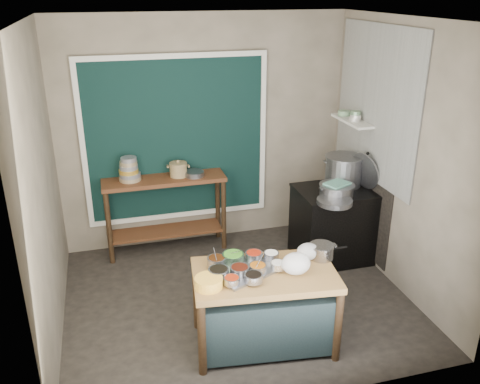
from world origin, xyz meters
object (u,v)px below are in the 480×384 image
object	(u,v)px
stove_block	(334,225)
yellow_basin	(209,283)
utensil_cup	(132,178)
steamer	(337,190)
stock_pot	(343,171)
saucepan	(321,251)
prep_table	(264,308)
condiment_tray	(245,271)
back_counter	(166,214)
ceramic_crock	(178,170)

from	to	relation	value
stove_block	yellow_basin	xyz separation A→B (m)	(-1.82, -1.40, 0.37)
utensil_cup	steamer	distance (m)	2.35
stock_pot	saucepan	bearing A→B (deg)	-122.69
prep_table	condiment_tray	world-z (taller)	condiment_tray
back_counter	stove_block	world-z (taller)	back_counter
prep_table	stove_block	size ratio (longest dim) A/B	1.39
prep_table	back_counter	bearing A→B (deg)	113.47
back_counter	utensil_cup	xyz separation A→B (m)	(-0.37, -0.01, 0.52)
condiment_tray	stock_pot	world-z (taller)	stock_pot
condiment_tray	stove_block	bearing A→B (deg)	40.34
steamer	back_counter	bearing A→B (deg)	154.08
utensil_cup	ceramic_crock	xyz separation A→B (m)	(0.55, 0.02, 0.03)
stove_block	steamer	world-z (taller)	steamer
yellow_basin	stock_pot	size ratio (longest dim) A/B	0.52
yellow_basin	utensil_cup	distance (m)	2.18
back_counter	stock_pot	distance (m)	2.19
prep_table	saucepan	bearing A→B (deg)	17.38
back_counter	saucepan	bearing A→B (deg)	-58.57
prep_table	condiment_tray	bearing A→B (deg)	169.60
prep_table	steamer	distance (m)	1.77
saucepan	utensil_cup	distance (m)	2.47
ceramic_crock	yellow_basin	bearing A→B (deg)	-92.67
stove_block	yellow_basin	distance (m)	2.33
yellow_basin	saucepan	size ratio (longest dim) A/B	0.98
prep_table	utensil_cup	xyz separation A→B (m)	(-0.97, 2.02, 0.62)
yellow_basin	steamer	size ratio (longest dim) A/B	0.58
stove_block	utensil_cup	world-z (taller)	utensil_cup
utensil_cup	stock_pot	bearing A→B (deg)	-13.86
stove_block	utensil_cup	bearing A→B (deg)	162.43
back_counter	stove_block	bearing A→B (deg)	-21.02
back_counter	ceramic_crock	size ratio (longest dim) A/B	6.56
yellow_basin	steamer	world-z (taller)	steamer
stove_block	condiment_tray	distance (m)	1.96
utensil_cup	steamer	bearing A→B (deg)	-21.74
saucepan	ceramic_crock	world-z (taller)	ceramic_crock
prep_table	yellow_basin	size ratio (longest dim) A/B	5.33
condiment_tray	yellow_basin	distance (m)	0.39
prep_table	ceramic_crock	size ratio (longest dim) A/B	5.65
saucepan	steamer	bearing A→B (deg)	59.62
condiment_tray	yellow_basin	size ratio (longest dim) A/B	2.26
utensil_cup	steamer	world-z (taller)	utensil_cup
back_counter	steamer	world-z (taller)	steamer
utensil_cup	stock_pot	xyz separation A→B (m)	(2.40, -0.59, 0.06)
stock_pot	yellow_basin	bearing A→B (deg)	-141.82
condiment_tray	ceramic_crock	world-z (taller)	ceramic_crock
yellow_basin	saucepan	bearing A→B (deg)	10.70
steamer	yellow_basin	bearing A→B (deg)	-144.26
prep_table	utensil_cup	world-z (taller)	utensil_cup
prep_table	utensil_cup	distance (m)	2.32
stock_pot	steamer	xyz separation A→B (m)	(-0.21, -0.28, -0.11)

